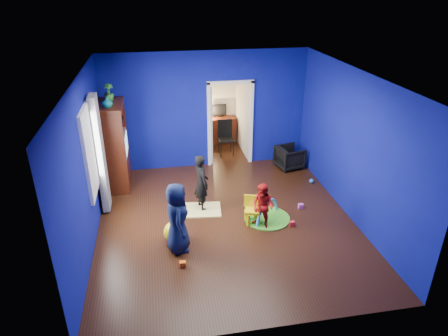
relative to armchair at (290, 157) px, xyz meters
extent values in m
cube|color=black|center=(-2.04, -2.20, -0.28)|extent=(5.00, 5.50, 0.01)
cube|color=white|center=(-2.04, -2.20, 2.62)|extent=(5.00, 5.50, 0.01)
cube|color=navy|center=(-2.04, 0.55, 1.17)|extent=(5.00, 0.02, 2.90)
cube|color=navy|center=(-2.04, -4.95, 1.17)|extent=(5.00, 0.02, 2.90)
cube|color=navy|center=(-4.54, -2.20, 1.17)|extent=(0.02, 5.50, 2.90)
cube|color=navy|center=(0.46, -2.20, 1.17)|extent=(0.02, 5.50, 2.90)
imported|color=black|center=(0.00, 0.00, 0.00)|extent=(0.74, 0.73, 0.57)
imported|color=black|center=(-2.45, -1.60, 0.32)|extent=(0.40, 0.50, 1.22)
imported|color=#10123C|center=(-3.04, -2.92, 0.37)|extent=(0.44, 0.65, 1.30)
imported|color=#B71314|center=(-1.39, -2.51, 0.18)|extent=(0.57, 0.57, 0.93)
imported|color=#0C4D60|center=(-4.25, -0.48, 1.79)|extent=(0.23, 0.23, 0.23)
imported|color=green|center=(-4.25, 0.04, 1.87)|extent=(0.26, 0.26, 0.38)
cube|color=#381809|center=(-4.25, -0.18, 0.70)|extent=(0.58, 1.14, 1.96)
cube|color=silver|center=(-4.21, -0.18, 0.74)|extent=(0.46, 0.70, 0.54)
cube|color=#F2E07A|center=(-2.45, -1.70, -0.27)|extent=(0.81, 0.68, 0.03)
sphere|color=yellow|center=(-3.09, -2.67, -0.08)|extent=(0.40, 0.40, 0.40)
cube|color=yellow|center=(-1.54, -2.31, -0.03)|extent=(0.35, 0.35, 0.50)
cylinder|color=green|center=(-1.21, -2.24, -0.27)|extent=(0.92, 0.92, 0.02)
torus|color=#3F8CD8|center=(-1.21, -2.24, -0.26)|extent=(0.62, 0.61, 0.82)
cube|color=white|center=(-4.53, -1.85, 1.27)|extent=(0.03, 0.95, 1.55)
cube|color=slate|center=(-4.41, -1.30, 0.97)|extent=(0.14, 0.42, 2.40)
cube|color=white|center=(-1.44, 0.55, 0.77)|extent=(1.16, 0.10, 2.10)
cube|color=#3D140A|center=(-1.44, 2.06, 0.09)|extent=(0.88, 0.44, 0.75)
cube|color=black|center=(-1.44, 2.18, 0.67)|extent=(0.40, 0.05, 0.32)
sphere|color=#FFD88C|center=(-1.72, 2.12, 0.65)|extent=(0.14, 0.14, 0.14)
cube|color=black|center=(-1.44, 1.10, 0.18)|extent=(0.40, 0.40, 0.92)
cube|color=white|center=(-1.44, 2.17, 1.74)|extent=(0.88, 0.24, 0.04)
cube|color=red|center=(-0.80, -2.58, -0.23)|extent=(0.10, 0.08, 0.10)
sphere|color=blue|center=(0.25, -0.92, -0.23)|extent=(0.11, 0.11, 0.11)
cube|color=#FF600D|center=(-3.01, -3.43, -0.23)|extent=(0.10, 0.08, 0.10)
sphere|color=green|center=(-1.02, -1.54, -0.23)|extent=(0.11, 0.11, 0.11)
cube|color=#CC4CB2|center=(-0.40, -1.97, -0.23)|extent=(0.10, 0.08, 0.10)
camera|label=1|loc=(-3.27, -8.82, 4.12)|focal=32.00mm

